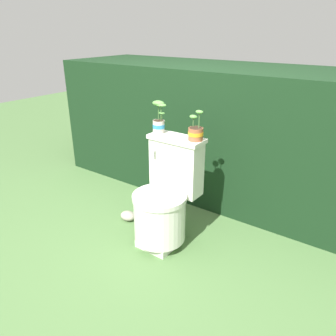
% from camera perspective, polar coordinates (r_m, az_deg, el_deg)
% --- Properties ---
extents(ground_plane, '(12.00, 12.00, 0.00)m').
position_cam_1_polar(ground_plane, '(2.70, -2.49, -12.07)').
color(ground_plane, '#4C703D').
extents(hedge_backdrop, '(3.41, 1.02, 1.24)m').
position_cam_1_polar(hedge_backdrop, '(3.32, 9.58, 6.43)').
color(hedge_backdrop, black).
rests_on(hedge_backdrop, ground).
extents(toilet, '(0.43, 0.51, 0.82)m').
position_cam_1_polar(toilet, '(2.50, -0.51, -5.73)').
color(toilet, silver).
rests_on(toilet, ground).
extents(potted_plant_left, '(0.12, 0.09, 0.24)m').
position_cam_1_polar(potted_plant_left, '(2.49, -1.60, 8.37)').
color(potted_plant_left, beige).
rests_on(potted_plant_left, toilet).
extents(potted_plant_midleft, '(0.12, 0.11, 0.22)m').
position_cam_1_polar(potted_plant_midleft, '(2.33, 4.85, 6.28)').
color(potted_plant_midleft, '#9E5638').
rests_on(potted_plant_midleft, toilet).
extents(garden_stone, '(0.14, 0.11, 0.08)m').
position_cam_1_polar(garden_stone, '(2.93, -6.97, -8.26)').
color(garden_stone, '#9E9384').
rests_on(garden_stone, ground).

